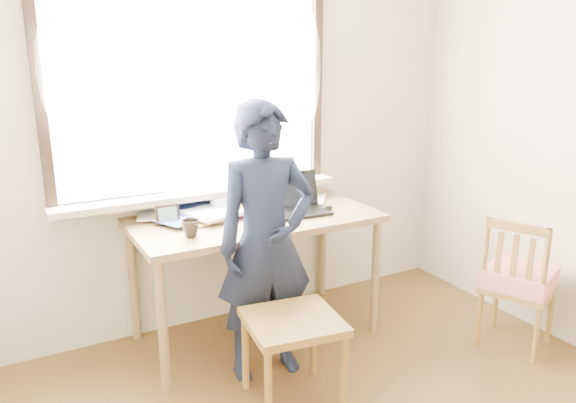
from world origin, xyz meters
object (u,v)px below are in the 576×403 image
person (266,243)px  laptop (297,203)px  mug_white (221,204)px  side_chair (519,280)px  mug_dark (191,228)px  desk (255,229)px  work_chair (293,331)px

person → laptop: bearing=47.1°
mug_white → person: person is taller
mug_white → side_chair: size_ratio=0.15×
person → mug_dark: bearing=153.0°
desk → mug_dark: bearing=-159.9°
side_chair → person: size_ratio=0.54×
laptop → side_chair: laptop is taller
desk → mug_white: (-0.15, 0.20, 0.14)m
side_chair → person: person is taller
desk → mug_dark: 0.52m
mug_dark → work_chair: size_ratio=0.20×
desk → work_chair: bearing=-100.2°
desk → mug_white: size_ratio=11.55×
mug_white → person: bearing=-87.3°
desk → mug_white: 0.28m
laptop → side_chair: 1.45m
work_chair → side_chair: side_chair is taller
work_chair → laptop: bearing=59.6°
mug_white → work_chair: size_ratio=0.25×
mug_dark → work_chair: (0.34, -0.56, -0.45)m
work_chair → person: size_ratio=0.34×
laptop → mug_white: (-0.43, 0.23, -0.01)m
side_chair → mug_white: bearing=144.1°
desk → side_chair: bearing=-33.2°
mug_white → mug_dark: mug_white is taller
desk → person: size_ratio=0.97×
desk → mug_dark: mug_dark is taller
mug_white → side_chair: (1.51, -1.10, -0.42)m
mug_white → work_chair: bearing=-89.2°
laptop → person: (-0.40, -0.36, -0.09)m
laptop → desk: bearing=174.1°
laptop → mug_dark: (-0.76, -0.14, -0.01)m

